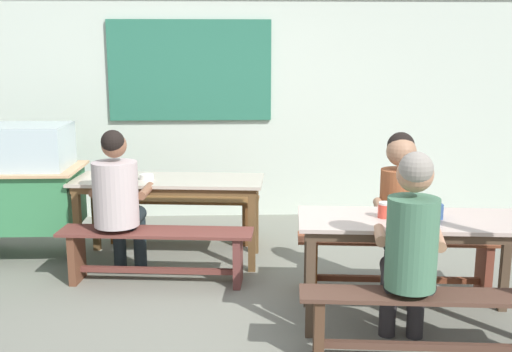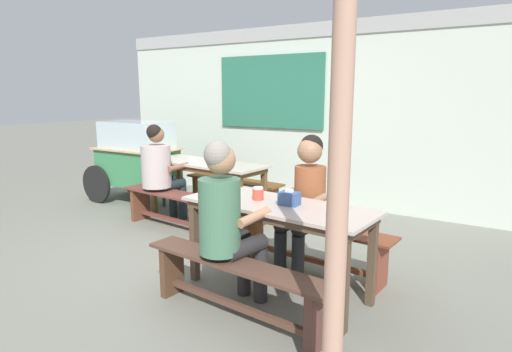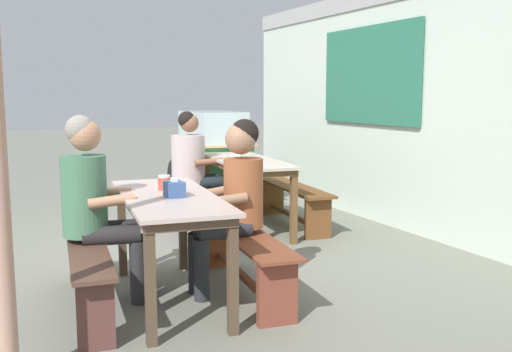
# 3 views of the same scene
# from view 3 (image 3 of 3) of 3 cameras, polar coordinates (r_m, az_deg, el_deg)

# --- Properties ---
(ground_plane) EXTENTS (40.00, 40.00, 0.00)m
(ground_plane) POSITION_cam_3_polar(r_m,az_deg,el_deg) (5.35, -8.71, -7.72)
(ground_plane) COLOR slate
(backdrop_wall) EXTENTS (6.81, 0.23, 2.60)m
(backdrop_wall) POSITION_cam_3_polar(r_m,az_deg,el_deg) (6.40, 14.45, 7.08)
(backdrop_wall) COLOR silver
(backdrop_wall) RESTS_ON ground_plane
(dining_table_far) EXTENTS (1.72, 0.76, 0.75)m
(dining_table_far) POSITION_cam_3_polar(r_m,az_deg,el_deg) (6.22, -1.02, 0.88)
(dining_table_far) COLOR #C1B4A2
(dining_table_far) RESTS_ON ground_plane
(dining_table_near) EXTENTS (1.63, 0.76, 0.75)m
(dining_table_near) POSITION_cam_3_polar(r_m,az_deg,el_deg) (4.09, -8.48, -2.98)
(dining_table_near) COLOR #C3ADA1
(dining_table_near) RESTS_ON ground_plane
(bench_far_back) EXTENTS (1.56, 0.47, 0.44)m
(bench_far_back) POSITION_cam_3_polar(r_m,az_deg,el_deg) (6.46, 3.62, -2.18)
(bench_far_back) COLOR brown
(bench_far_back) RESTS_ON ground_plane
(bench_far_front) EXTENTS (1.59, 0.47, 0.44)m
(bench_far_front) POSITION_cam_3_polar(r_m,az_deg,el_deg) (6.13, -5.90, -2.81)
(bench_far_front) COLOR brown
(bench_far_front) RESTS_ON ground_plane
(bench_near_back) EXTENTS (1.58, 0.45, 0.44)m
(bench_near_back) POSITION_cam_3_polar(r_m,az_deg,el_deg) (4.30, -1.13, -7.56)
(bench_near_back) COLOR brown
(bench_near_back) RESTS_ON ground_plane
(bench_near_front) EXTENTS (1.58, 0.40, 0.44)m
(bench_near_front) POSITION_cam_3_polar(r_m,az_deg,el_deg) (4.11, -15.98, -8.51)
(bench_near_front) COLOR brown
(bench_near_front) RESTS_ON ground_plane
(food_cart) EXTENTS (1.57, 0.77, 1.22)m
(food_cart) POSITION_cam_3_polar(r_m,az_deg,el_deg) (7.59, -4.28, 2.43)
(food_cart) COLOR #38824E
(food_cart) RESTS_ON ground_plane
(person_left_back_turned) EXTENTS (0.50, 0.57, 1.26)m
(person_left_back_turned) POSITION_cam_3_polar(r_m,az_deg,el_deg) (6.38, -6.08, 1.40)
(person_left_back_turned) COLOR #1D272B
(person_left_back_turned) RESTS_ON ground_plane
(person_right_near_table) EXTENTS (0.42, 0.54, 1.26)m
(person_right_near_table) POSITION_cam_3_polar(r_m,az_deg,el_deg) (4.21, -2.20, -1.79)
(person_right_near_table) COLOR #27292D
(person_right_near_table) RESTS_ON ground_plane
(person_near_front) EXTENTS (0.46, 0.56, 1.30)m
(person_near_front) POSITION_cam_3_polar(r_m,az_deg,el_deg) (4.14, -15.36, -2.08)
(person_near_front) COLOR #292628
(person_near_front) RESTS_ON ground_plane
(tissue_box) EXTENTS (0.15, 0.12, 0.13)m
(tissue_box) POSITION_cam_3_polar(r_m,az_deg,el_deg) (3.98, -7.93, -1.24)
(tissue_box) COLOR #385892
(tissue_box) RESTS_ON dining_table_near
(condiment_jar) EXTENTS (0.09, 0.09, 0.11)m
(condiment_jar) POSITION_cam_3_polar(r_m,az_deg,el_deg) (4.26, -8.87, -0.66)
(condiment_jar) COLOR #E44837
(condiment_jar) RESTS_ON dining_table_near
(soup_bowl) EXTENTS (0.12, 0.12, 0.05)m
(soup_bowl) POSITION_cam_3_polar(r_m,az_deg,el_deg) (6.37, -1.90, 2.00)
(soup_bowl) COLOR silver
(soup_bowl) RESTS_ON dining_table_far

